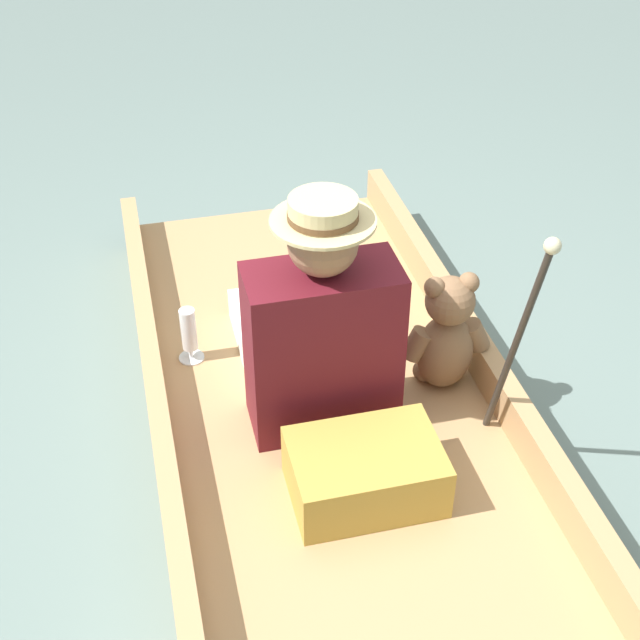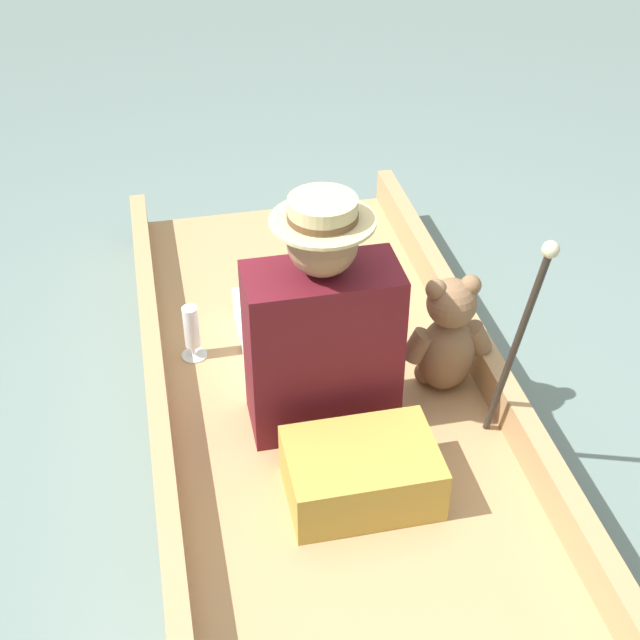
# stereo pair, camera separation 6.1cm
# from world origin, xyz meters

# --- Properties ---
(ground_plane) EXTENTS (16.00, 16.00, 0.00)m
(ground_plane) POSITION_xyz_m (0.00, 0.00, 0.00)
(ground_plane) COLOR slate
(punt_boat) EXTENTS (1.10, 2.55, 0.24)m
(punt_boat) POSITION_xyz_m (0.00, 0.00, 0.07)
(punt_boat) COLOR tan
(punt_boat) RESTS_ON ground_plane
(seat_cushion) EXTENTS (0.41, 0.29, 0.17)m
(seat_cushion) POSITION_xyz_m (0.01, -0.36, 0.20)
(seat_cushion) COLOR #B7933D
(seat_cushion) RESTS_ON punt_boat
(seated_person) EXTENTS (0.44, 0.74, 0.77)m
(seated_person) POSITION_xyz_m (-0.03, 0.06, 0.38)
(seated_person) COLOR white
(seated_person) RESTS_ON punt_boat
(teddy_bear) EXTENTS (0.30, 0.17, 0.42)m
(teddy_bear) POSITION_xyz_m (0.38, 0.03, 0.31)
(teddy_bear) COLOR #846042
(teddy_bear) RESTS_ON punt_boat
(wine_glass) EXTENTS (0.09, 0.09, 0.20)m
(wine_glass) POSITION_xyz_m (-0.39, 0.35, 0.22)
(wine_glass) COLOR silver
(wine_glass) RESTS_ON punt_boat
(walking_cane) EXTENTS (0.04, 0.23, 0.79)m
(walking_cane) POSITION_xyz_m (0.45, -0.30, 0.58)
(walking_cane) COLOR #2D2823
(walking_cane) RESTS_ON punt_boat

